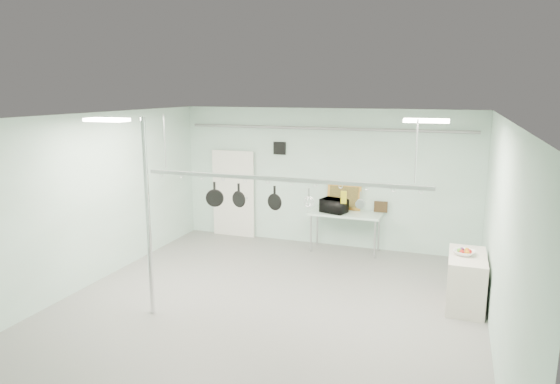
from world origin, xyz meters
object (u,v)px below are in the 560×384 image
at_px(side_cabinet, 466,281).
at_px(microwave, 334,206).
at_px(skillet_mid, 239,195).
at_px(fruit_bowl, 464,253).
at_px(prep_table, 345,216).
at_px(chrome_pole, 148,219).
at_px(skillet_right, 275,197).
at_px(skillet_left, 215,194).
at_px(pot_rack, 280,177).
at_px(coffee_canister, 338,208).

distance_m(side_cabinet, microwave, 3.57).
bearing_deg(skillet_mid, fruit_bowl, 34.59).
bearing_deg(side_cabinet, microwave, 142.77).
distance_m(prep_table, skillet_mid, 3.64).
bearing_deg(chrome_pole, skillet_right, 26.39).
distance_m(side_cabinet, skillet_left, 4.50).
relative_size(chrome_pole, pot_rack, 0.67).
relative_size(prep_table, fruit_bowl, 4.69).
relative_size(prep_table, skillet_left, 3.91).
height_order(prep_table, fruit_bowl, fruit_bowl).
relative_size(chrome_pole, skillet_right, 8.44).
bearing_deg(side_cabinet, skillet_left, -165.05).
height_order(prep_table, skillet_left, skillet_left).
distance_m(prep_table, pot_rack, 3.61).
height_order(side_cabinet, skillet_left, skillet_left).
relative_size(side_cabinet, pot_rack, 0.25).
bearing_deg(fruit_bowl, side_cabinet, 10.48).
distance_m(skillet_mid, skillet_right, 0.64).
bearing_deg(chrome_pole, skillet_mid, 37.39).
bearing_deg(microwave, side_cabinet, 160.21).
relative_size(side_cabinet, skillet_right, 3.16).
xyz_separation_m(microwave, skillet_mid, (-0.87, -3.23, 0.83)).
distance_m(prep_table, side_cabinet, 3.39).
xyz_separation_m(prep_table, skillet_left, (-1.57, -3.30, 1.05)).
xyz_separation_m(chrome_pole, side_cabinet, (4.85, 2.00, -1.15)).
relative_size(coffee_canister, skillet_mid, 0.59).
xyz_separation_m(side_cabinet, microwave, (-2.80, 2.13, 0.61)).
relative_size(prep_table, microwave, 2.86).
relative_size(microwave, fruit_bowl, 1.64).
distance_m(chrome_pole, side_cabinet, 5.37).
height_order(pot_rack, skillet_mid, pot_rack).
bearing_deg(skillet_left, skillet_right, -18.99).
relative_size(coffee_canister, skillet_left, 0.56).
bearing_deg(chrome_pole, skillet_left, 50.97).
bearing_deg(pot_rack, microwave, 87.29).
distance_m(coffee_canister, skillet_left, 3.59).
height_order(coffee_canister, skillet_mid, skillet_mid).
height_order(skillet_left, skillet_right, same).
bearing_deg(pot_rack, skillet_right, 180.00).
distance_m(side_cabinet, coffee_canister, 3.45).
relative_size(pot_rack, microwave, 8.58).
xyz_separation_m(prep_table, coffee_canister, (-0.14, -0.12, 0.19)).
bearing_deg(side_cabinet, pot_rack, -159.55).
distance_m(chrome_pole, skillet_mid, 1.51).
bearing_deg(skillet_left, coffee_canister, 46.80).
xyz_separation_m(fruit_bowl, skillet_mid, (-3.61, -1.09, 0.95)).
bearing_deg(chrome_pole, microwave, 63.55).
bearing_deg(pot_rack, skillet_mid, 180.00).
height_order(skillet_left, skillet_mid, same).
xyz_separation_m(chrome_pole, pot_rack, (1.90, 0.90, 0.63)).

